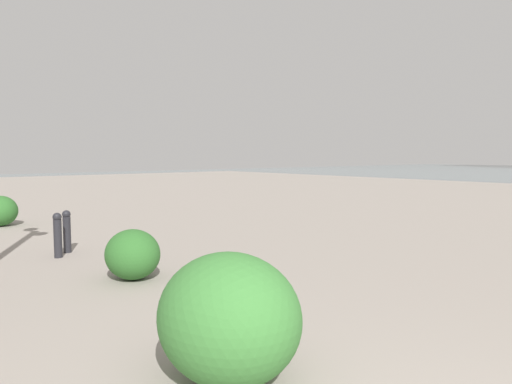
# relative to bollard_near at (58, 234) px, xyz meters

# --- Properties ---
(bollard_near) EXTENTS (0.13, 0.13, 0.69)m
(bollard_near) POSITION_rel_bollard_near_xyz_m (0.00, 0.00, 0.00)
(bollard_near) COLOR #232328
(bollard_near) RESTS_ON ground
(bollard_mid) EXTENTS (0.13, 0.13, 0.69)m
(bollard_mid) POSITION_rel_bollard_near_xyz_m (0.29, -0.23, -0.00)
(bollard_mid) COLOR #232328
(bollard_mid) RESTS_ON ground
(shrub_low) EXTENTS (1.06, 0.95, 0.90)m
(shrub_low) POSITION_rel_bollard_near_xyz_m (-4.76, 0.29, 0.09)
(shrub_low) COLOR #387533
(shrub_low) RESTS_ON ground
(shrub_round) EXTENTS (0.79, 0.71, 0.67)m
(shrub_round) POSITION_rel_bollard_near_xyz_m (4.08, 0.00, -0.03)
(shrub_round) COLOR #2D6628
(shrub_round) RESTS_ON ground
(shrub_wide) EXTENTS (0.75, 0.67, 0.63)m
(shrub_wide) POSITION_rel_bollard_near_xyz_m (-1.87, -0.35, -0.05)
(shrub_wide) COLOR #2D6628
(shrub_wide) RESTS_ON ground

